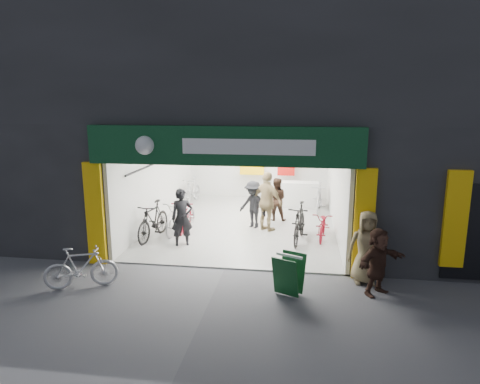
% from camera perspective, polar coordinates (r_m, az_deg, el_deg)
% --- Properties ---
extents(ground, '(60.00, 60.00, 0.00)m').
position_cam_1_polar(ground, '(10.69, -2.09, -10.24)').
color(ground, '#56565B').
rests_on(ground, ground).
extents(building, '(17.00, 10.27, 8.00)m').
position_cam_1_polar(building, '(14.74, 4.89, 13.06)').
color(building, '#232326').
rests_on(building, ground).
extents(bike_left_front, '(1.03, 2.06, 1.03)m').
position_cam_1_polar(bike_left_front, '(13.47, -7.82, -3.27)').
color(bike_left_front, '#A5A4A9').
rests_on(bike_left_front, ground).
extents(bike_left_midfront, '(0.79, 1.96, 1.14)m').
position_cam_1_polar(bike_left_midfront, '(12.95, -11.51, -3.78)').
color(bike_left_midfront, black).
rests_on(bike_left_midfront, ground).
extents(bike_left_midback, '(0.82, 1.96, 1.01)m').
position_cam_1_polar(bike_left_midback, '(13.72, -7.27, -3.02)').
color(bike_left_midback, maroon).
rests_on(bike_left_midback, ground).
extents(bike_left_back, '(0.67, 1.80, 1.06)m').
position_cam_1_polar(bike_left_back, '(17.24, -6.41, 0.22)').
color(bike_left_back, '#B3B3B8').
rests_on(bike_left_back, ground).
extents(bike_right_front, '(0.80, 1.97, 1.15)m').
position_cam_1_polar(bike_right_front, '(12.56, 7.94, -4.13)').
color(bike_right_front, black).
rests_on(bike_right_front, ground).
extents(bike_right_mid, '(0.76, 1.68, 0.85)m').
position_cam_1_polar(bike_right_mid, '(13.02, 11.02, -4.34)').
color(bike_right_mid, maroon).
rests_on(bike_right_mid, ground).
extents(bike_right_back, '(0.70, 1.83, 1.07)m').
position_cam_1_polar(bike_right_back, '(16.08, 10.51, -0.75)').
color(bike_right_back, '#ADADB2').
rests_on(bike_right_back, ground).
extents(parked_bike, '(1.63, 1.02, 0.95)m').
position_cam_1_polar(parked_bike, '(10.15, -20.44, -9.41)').
color(parked_bike, silver).
rests_on(parked_bike, ground).
extents(customer_a, '(0.72, 0.61, 1.67)m').
position_cam_1_polar(customer_a, '(12.12, -7.73, -3.46)').
color(customer_a, black).
rests_on(customer_a, ground).
extents(customer_b, '(0.75, 0.60, 1.50)m').
position_cam_1_polar(customer_b, '(14.62, 4.82, -1.02)').
color(customer_b, '#362318').
rests_on(customer_b, ground).
extents(customer_c, '(1.17, 1.02, 1.57)m').
position_cam_1_polar(customer_c, '(13.69, 1.76, -1.75)').
color(customer_c, black).
rests_on(customer_c, ground).
extents(customer_d, '(1.19, 1.01, 1.91)m').
position_cam_1_polar(customer_d, '(13.35, 3.66, -1.36)').
color(customer_d, '#9C855B').
rests_on(customer_d, ground).
extents(pedestrian_near, '(0.82, 0.54, 1.68)m').
position_cam_1_polar(pedestrian_near, '(10.08, 16.50, -7.09)').
color(pedestrian_near, '#8B7750').
rests_on(pedestrian_near, ground).
extents(pedestrian_far, '(1.30, 1.22, 1.46)m').
position_cam_1_polar(pedestrian_far, '(9.60, 17.90, -8.82)').
color(pedestrian_far, '#382219').
rests_on(pedestrian_far, ground).
extents(sandwich_board, '(0.74, 0.75, 0.87)m').
position_cam_1_polar(sandwich_board, '(9.28, 6.54, -10.74)').
color(sandwich_board, '#0F3F1B').
rests_on(sandwich_board, ground).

